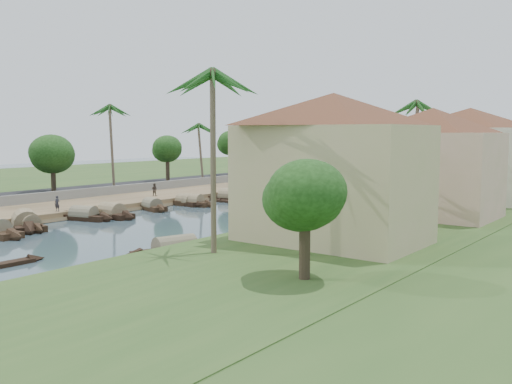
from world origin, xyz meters
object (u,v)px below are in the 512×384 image
Objects in this scene: building_near at (333,167)px; person_near at (57,204)px; bridge at (439,169)px; sampan_1 at (26,224)px.

person_near is at bearing -177.93° from building_near.
bridge is at bearing 61.64° from person_near.
sampan_1 is at bearing -96.65° from bridge.
person_near is (-31.02, -1.12, -4.80)m from building_near.
bridge reaches higher than sampan_1.
bridge reaches higher than person_near.
building_near is 29.60m from sampan_1.
sampan_1 is 5.64× the size of person_near.
building_near reaches higher than person_near.
bridge is 17.82× the size of person_near.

